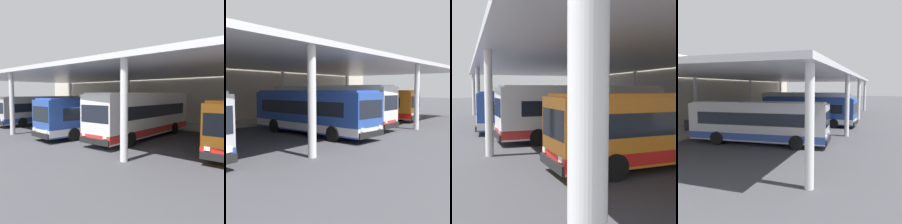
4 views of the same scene
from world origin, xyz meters
The scene contains 10 objects.
ground_plane centered at (0.00, 0.00, 0.00)m, with size 200.00×200.00×0.00m, color #3D3D42.
platform_kerb centered at (0.00, 11.75, 0.09)m, with size 42.00×4.50×0.18m, color #A39E93.
station_building_facade centered at (0.00, 15.00, 3.79)m, with size 48.00×1.60×7.57m, color beige.
canopy_shelter centered at (0.00, 5.50, 5.31)m, with size 40.00×17.00×5.55m.
bus_nearest_bay centered at (-11.34, 3.42, 1.66)m, with size 3.34×10.69×3.17m.
bus_second_bay centered at (-0.91, 2.41, 1.66)m, with size 3.29×10.69×3.17m.
bus_middle_bay centered at (2.96, 3.83, 1.84)m, with size 3.06×11.43×3.57m.
bench_waiting centered at (-11.94, 11.82, 0.66)m, with size 1.80×0.45×0.92m.
trash_bin centered at (-9.33, 11.98, 0.68)m, with size 0.52×0.52×0.98m.
banner_sign centered at (-13.57, 10.94, 1.98)m, with size 0.70×0.12×3.20m.
Camera 1 is at (13.96, -12.05, 3.52)m, focal length 38.80 mm.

